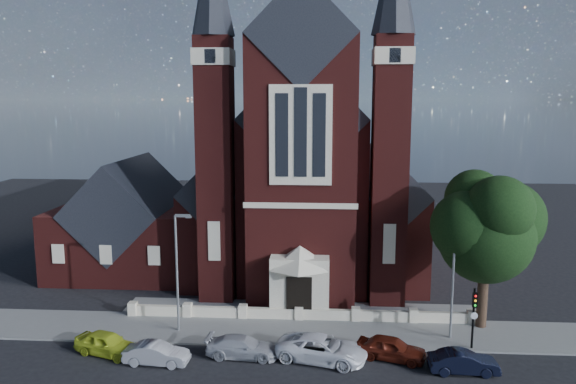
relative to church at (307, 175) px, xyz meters
name	(u,v)px	position (x,y,z in m)	size (l,w,h in m)	color
ground	(303,282)	(0.00, -7.94, -8.19)	(120.00, 120.00, 0.00)	black
pavement_strip	(298,332)	(0.00, -18.44, -8.19)	(60.00, 5.00, 0.12)	slate
forecourt_paving	(300,310)	(0.00, -14.44, -8.19)	(26.00, 3.00, 0.14)	slate
forecourt_wall	(299,320)	(0.00, -16.44, -8.19)	(24.00, 0.40, 0.90)	beige
church	(307,175)	(0.00, 0.00, 0.00)	(20.01, 34.90, 29.20)	#501815
parish_hall	(131,226)	(-16.00, -4.94, -4.17)	(12.00, 12.20, 10.24)	#501815
street_tree	(489,230)	(12.60, -17.23, -1.23)	(6.40, 6.60, 10.70)	black
street_lamp_left	(178,266)	(-7.91, -18.94, -3.59)	(1.16, 0.22, 8.09)	gray
street_lamp_right	(455,271)	(10.09, -18.94, -3.59)	(1.16, 0.22, 8.09)	gray
traffic_signal	(474,311)	(11.00, -20.52, -5.60)	(0.28, 0.42, 4.00)	black
car_lime_van	(107,343)	(-11.50, -22.58, -7.48)	(1.68, 4.16, 1.42)	#C1D32A
car_silver_a	(157,354)	(-8.10, -23.61, -7.55)	(1.34, 3.86, 1.27)	#93949A
car_silver_b	(242,347)	(-3.18, -22.37, -7.54)	(1.80, 4.42, 1.28)	#AFB1B7
car_white_suv	(322,349)	(1.65, -22.55, -7.43)	(2.50, 5.43, 1.51)	white
car_dark_red	(391,348)	(5.82, -22.11, -7.48)	(1.66, 4.13, 1.41)	#561A0E
car_navy	(463,362)	(9.73, -23.56, -7.54)	(1.37, 3.94, 1.30)	black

